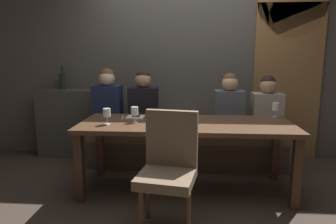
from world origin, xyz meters
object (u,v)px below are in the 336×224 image
Objects in this scene: espresso_cup at (152,117)px; banquette_bench at (186,149)px; dining_table at (186,131)px; diner_bearded at (143,103)px; dessert_plate at (136,116)px; wine_glass_near_right at (107,113)px; wine_bottle_dark_red at (63,81)px; wine_glass_end_left at (135,112)px; diner_far_end at (229,105)px; chair_near_side at (169,163)px; wine_glass_far_left at (276,107)px; diner_redhead at (108,102)px; diner_near_end at (267,107)px; fork_on_table at (123,117)px.

banquette_bench is at bearing 55.43° from espresso_cup.
diner_bearded reaches higher than dining_table.
dessert_plate is at bearing -92.45° from diner_bearded.
banquette_bench is 1.32m from wine_glass_near_right.
wine_bottle_dark_red reaches higher than banquette_bench.
wine_bottle_dark_red is 1.66m from espresso_cup.
wine_glass_end_left is (0.02, -0.72, 0.03)m from diner_bearded.
wine_bottle_dark_red is 1.47m from dessert_plate.
chair_near_side is at bearing -115.02° from diner_far_end.
diner_far_end is 4.03× the size of dessert_plate.
diner_far_end reaches higher than wine_glass_far_left.
chair_near_side is at bearing -95.35° from banquette_bench.
wine_glass_far_left is at bearing -12.52° from diner_bearded.
dining_table is at bearing -22.41° from espresso_cup.
wine_glass_near_right is 0.52m from espresso_cup.
wine_bottle_dark_red is at bearing 168.42° from banquette_bench.
chair_near_side is at bearing -73.58° from diner_bearded.
chair_near_side is 1.71m from diner_redhead.
wine_glass_far_left is (0.01, -0.35, 0.06)m from diner_near_end.
espresso_cup is at bearing -16.90° from fork_on_table.
diner_bearded is 2.45× the size of wine_bottle_dark_red.
wine_glass_end_left and wine_glass_far_left have the same top height.
wine_bottle_dark_red is (-1.74, 1.06, 0.42)m from dining_table.
diner_far_end is at bearing 52.73° from dining_table.
wine_glass_far_left is 1.58m from dessert_plate.
wine_glass_far_left is (1.55, -0.34, 0.03)m from diner_bearded.
chair_near_side is 1.23× the size of diner_bearded.
espresso_cup is (1.36, -0.90, -0.30)m from wine_bottle_dark_red.
diner_near_end is 4.49× the size of wine_glass_end_left.
fork_on_table is (0.08, 0.34, -0.11)m from wine_glass_near_right.
wine_glass_far_left reaches higher than banquette_bench.
dessert_plate is (-0.57, -0.48, 0.53)m from banquette_bench.
diner_near_end is at bearing 0.39° from diner_bearded.
diner_redhead is 1.54m from diner_far_end.
diner_bearded reaches higher than banquette_bench.
dining_table is 0.82m from banquette_bench.
chair_near_side is (-0.13, -0.72, -0.09)m from dining_table.
wine_glass_near_right is (0.22, -0.86, 0.02)m from diner_redhead.
diner_bearded is 1.08m from diner_far_end.
dessert_plate is (0.45, -0.50, -0.08)m from diner_redhead.
wine_glass_near_right is 0.86× the size of dessert_plate.
wine_bottle_dark_red reaches higher than dining_table.
wine_bottle_dark_red is 1.64m from wine_glass_end_left.
fork_on_table is at bearing -40.03° from wine_bottle_dark_red.
diner_far_end is (1.54, -0.02, -0.02)m from diner_redhead.
diner_far_end is at bearing 30.76° from espresso_cup.
diner_far_end reaches higher than dining_table.
wine_glass_near_right is at bearing -75.55° from diner_redhead.
chair_near_side is 0.85m from wine_glass_end_left.
wine_bottle_dark_red is (-2.73, 0.36, 0.27)m from diner_near_end.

